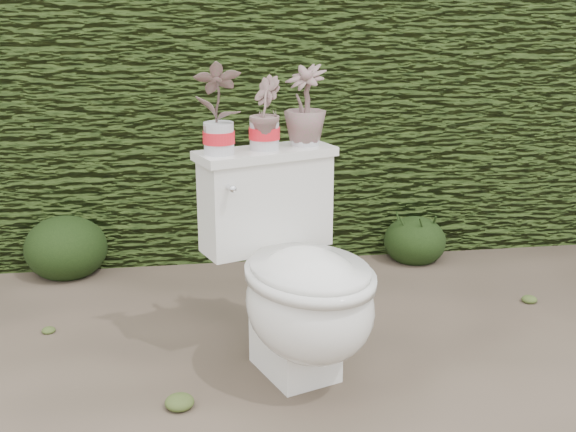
{
  "coord_description": "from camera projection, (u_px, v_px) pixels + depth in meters",
  "views": [
    {
      "loc": [
        -0.28,
        -2.36,
        1.29
      ],
      "look_at": [
        0.07,
        0.06,
        0.55
      ],
      "focal_mm": 45.0,
      "sensor_mm": 36.0,
      "label": 1
    }
  ],
  "objects": [
    {
      "name": "ground",
      "position": [
        270.0,
        365.0,
        2.65
      ],
      "size": [
        60.0,
        60.0,
        0.0
      ],
      "primitive_type": "plane",
      "color": "#6D5D4B",
      "rests_on": "ground"
    },
    {
      "name": "hedge",
      "position": [
        234.0,
        92.0,
        3.93
      ],
      "size": [
        8.0,
        1.0,
        1.6
      ],
      "primitive_type": "cube",
      "color": "#374C19",
      "rests_on": "ground"
    },
    {
      "name": "toilet",
      "position": [
        298.0,
        281.0,
        2.49
      ],
      "size": [
        0.66,
        0.79,
        0.78
      ],
      "rotation": [
        0.0,
        0.0,
        0.35
      ],
      "color": "silver",
      "rests_on": "ground"
    },
    {
      "name": "potted_plant_left",
      "position": [
        218.0,
        110.0,
        2.44
      ],
      "size": [
        0.16,
        0.11,
        0.3
      ],
      "primitive_type": "imported",
      "rotation": [
        0.0,
        0.0,
        3.12
      ],
      "color": "#25772D",
      "rests_on": "toilet"
    },
    {
      "name": "potted_plant_center",
      "position": [
        264.0,
        115.0,
        2.53
      ],
      "size": [
        0.11,
        0.13,
        0.24
      ],
      "primitive_type": "imported",
      "rotation": [
        0.0,
        0.0,
        1.58
      ],
      "color": "#25772D",
      "rests_on": "toilet"
    },
    {
      "name": "potted_plant_right",
      "position": [
        305.0,
        107.0,
        2.6
      ],
      "size": [
        0.22,
        0.22,
        0.27
      ],
      "primitive_type": "imported",
      "rotation": [
        0.0,
        0.0,
        5.55
      ],
      "color": "#25772D",
      "rests_on": "toilet"
    },
    {
      "name": "liriope_clump_1",
      "position": [
        65.0,
        242.0,
        3.49
      ],
      "size": [
        0.4,
        0.4,
        0.32
      ],
      "primitive_type": "ellipsoid",
      "color": "#203311",
      "rests_on": "ground"
    },
    {
      "name": "liriope_clump_2",
      "position": [
        415.0,
        236.0,
        3.69
      ],
      "size": [
        0.32,
        0.32,
        0.25
      ],
      "primitive_type": "ellipsoid",
      "color": "#203311",
      "rests_on": "ground"
    }
  ]
}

